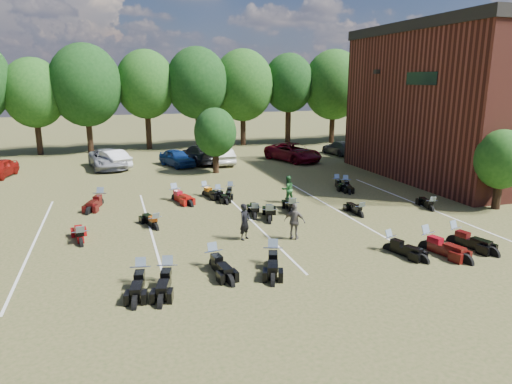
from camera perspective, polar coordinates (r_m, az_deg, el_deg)
name	(u,v)px	position (r m, az deg, el deg)	size (l,w,h in m)	color
ground	(332,233)	(21.54, 9.45, -5.06)	(160.00, 160.00, 0.00)	brown
car_1	(110,159)	(38.43, -17.73, 3.95)	(1.59, 4.57, 1.51)	silver
car_2	(108,159)	(38.46, -18.04, 3.94)	(2.51, 5.44, 1.51)	gray
car_3	(200,154)	(39.30, -7.04, 4.78)	(2.25, 5.52, 1.60)	black
car_4	(177,158)	(38.08, -9.85, 4.23)	(1.64, 4.09, 1.39)	navy
car_5	(222,156)	(38.64, -4.33, 4.54)	(1.48, 4.25, 1.40)	#B7B8B3
car_6	(293,152)	(40.13, 4.65, 4.99)	(2.59, 5.62, 1.56)	#540411
car_7	(340,148)	(44.18, 10.48, 5.45)	(1.84, 4.53, 1.32)	#353539
person_black	(245,222)	(20.17, -1.41, -3.73)	(0.60, 0.39, 1.63)	black
person_green	(288,189)	(26.35, 3.98, 0.36)	(0.76, 0.59, 1.57)	#27682E
person_grey	(295,221)	(20.27, 4.85, -3.68)	(0.96, 0.40, 1.64)	#5F5851
motorcycle_0	(142,284)	(16.69, -14.12, -11.03)	(0.73, 2.30, 1.28)	black
motorcycle_1	(168,282)	(16.60, -10.93, -10.99)	(0.74, 2.33, 1.30)	black
motorcycle_2	(214,267)	(17.62, -5.31, -9.28)	(0.74, 2.32, 1.30)	black
motorcycle_3	(273,264)	(17.82, 2.12, -8.97)	(0.77, 2.41, 1.34)	black
motorcycle_4	(390,250)	(19.94, 16.35, -7.01)	(0.70, 2.19, 1.22)	black
motorcycle_5	(454,243)	(21.79, 23.48, -5.83)	(0.77, 2.43, 1.35)	black
motorcycle_6	(426,249)	(20.59, 20.50, -6.67)	(0.80, 2.53, 1.41)	#480C0A
motorcycle_7	(81,245)	(21.11, -20.98, -6.21)	(0.70, 2.20, 1.23)	maroon
motorcycle_8	(156,229)	(22.27, -12.41, -4.56)	(0.66, 2.08, 1.16)	black
motorcycle_9	(270,222)	(22.79, 1.71, -3.81)	(0.76, 2.39, 1.33)	black
motorcycle_10	(292,215)	(24.04, 4.52, -2.91)	(0.78, 2.43, 1.36)	black
motorcycle_11	(255,218)	(23.40, -0.14, -3.33)	(0.68, 2.14, 1.19)	black
motorcycle_12	(360,217)	(24.35, 12.93, -3.01)	(0.64, 2.00, 1.12)	black
motorcycle_13	(431,211)	(26.58, 21.05, -2.17)	(0.64, 2.01, 1.12)	black
motorcycle_14	(101,205)	(27.42, -18.85, -1.52)	(0.79, 2.49, 1.39)	#3D0809
motorcycle_15	(175,200)	(27.45, -10.06, -0.96)	(0.78, 2.44, 1.36)	#940E0A
motorcycle_16	(218,198)	(27.51, -4.71, -0.76)	(0.65, 2.04, 1.14)	black
motorcycle_17	(205,195)	(28.24, -6.36, -0.42)	(0.69, 2.17, 1.21)	black
motorcycle_18	(230,195)	(28.30, -3.24, -0.32)	(0.64, 2.00, 1.12)	black
motorcycle_19	(337,187)	(30.84, 10.06, 0.67)	(0.65, 2.05, 1.14)	black
motorcycle_20	(345,188)	(30.47, 11.10, 0.46)	(0.68, 2.14, 1.19)	black
tree_line	(195,86)	(47.85, -7.63, 12.98)	(56.00, 6.00, 9.79)	black
young_tree_near_building	(502,159)	(27.91, 28.36, 3.61)	(2.80, 2.80, 4.16)	black
young_tree_midfield	(215,132)	(34.62, -5.12, 7.44)	(3.20, 3.20, 4.70)	black
parking_lines	(251,220)	(23.10, -0.60, -3.54)	(20.10, 14.00, 0.01)	silver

